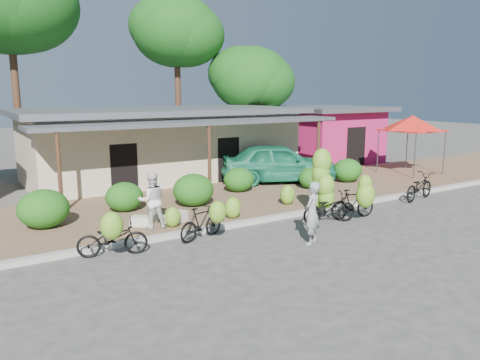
% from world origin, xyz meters
% --- Properties ---
extents(ground, '(100.00, 100.00, 0.00)m').
position_xyz_m(ground, '(0.00, 0.00, 0.00)').
color(ground, '#413E3C').
rests_on(ground, ground).
extents(sidewalk, '(60.00, 6.00, 0.12)m').
position_xyz_m(sidewalk, '(0.00, 5.00, 0.06)').
color(sidewalk, brown).
rests_on(sidewalk, ground).
extents(curb, '(60.00, 0.25, 0.15)m').
position_xyz_m(curb, '(0.00, 2.00, 0.07)').
color(curb, '#A8A399').
rests_on(curb, ground).
extents(shop_main, '(13.00, 8.50, 3.35)m').
position_xyz_m(shop_main, '(0.00, 10.93, 1.72)').
color(shop_main, beige).
rests_on(shop_main, ground).
extents(shop_pink, '(6.00, 6.00, 3.25)m').
position_xyz_m(shop_pink, '(10.50, 10.99, 1.67)').
color(shop_pink, '#B21B57').
rests_on(shop_pink, ground).
extents(tree_center_right, '(5.33, 5.22, 9.70)m').
position_xyz_m(tree_center_right, '(3.31, 16.61, 7.70)').
color(tree_center_right, '#472B1C').
rests_on(tree_center_right, ground).
extents(tree_near_right, '(5.00, 4.87, 6.85)m').
position_xyz_m(tree_near_right, '(7.31, 14.61, 5.00)').
color(tree_near_right, '#472B1C').
rests_on(tree_near_right, ground).
extents(hedge_0, '(1.49, 1.34, 1.16)m').
position_xyz_m(hedge_0, '(-6.41, 4.59, 0.70)').
color(hedge_0, '#1D5B14').
rests_on(hedge_0, sidewalk).
extents(hedge_1, '(1.27, 1.14, 0.99)m').
position_xyz_m(hedge_1, '(-3.74, 5.27, 0.62)').
color(hedge_1, '#1D5B14').
rests_on(hedge_1, sidewalk).
extents(hedge_2, '(1.47, 1.32, 1.15)m').
position_xyz_m(hedge_2, '(-1.41, 4.70, 0.69)').
color(hedge_2, '#1D5B14').
rests_on(hedge_2, sidewalk).
extents(hedge_3, '(1.26, 1.13, 0.98)m').
position_xyz_m(hedge_3, '(1.22, 5.88, 0.61)').
color(hedge_3, '#1D5B14').
rests_on(hedge_3, sidewalk).
extents(hedge_4, '(1.13, 1.01, 0.88)m').
position_xyz_m(hedge_4, '(4.14, 4.80, 0.56)').
color(hedge_4, '#1D5B14').
rests_on(hedge_4, sidewalk).
extents(hedge_5, '(1.34, 1.21, 1.05)m').
position_xyz_m(hedge_5, '(6.46, 5.06, 0.64)').
color(hedge_5, '#1D5B14').
rests_on(hedge_5, sidewalk).
extents(red_canopy, '(3.50, 3.50, 2.86)m').
position_xyz_m(red_canopy, '(10.73, 5.07, 2.61)').
color(red_canopy, '#59595E').
rests_on(red_canopy, sidewalk).
extents(bike_far_left, '(1.86, 1.40, 1.32)m').
position_xyz_m(bike_far_left, '(-5.35, 1.35, 0.54)').
color(bike_far_left, black).
rests_on(bike_far_left, ground).
extents(bike_left, '(1.65, 1.28, 1.21)m').
position_xyz_m(bike_left, '(-2.76, 1.36, 0.54)').
color(bike_left, black).
rests_on(bike_left, ground).
extents(bike_center, '(1.96, 1.34, 2.33)m').
position_xyz_m(bike_center, '(1.46, 1.03, 0.92)').
color(bike_center, black).
rests_on(bike_center, ground).
extents(bike_right, '(1.71, 1.29, 1.56)m').
position_xyz_m(bike_right, '(2.41, 0.57, 0.67)').
color(bike_right, black).
rests_on(bike_right, ground).
extents(bike_far_right, '(2.09, 1.11, 1.05)m').
position_xyz_m(bike_far_right, '(6.56, 1.35, 0.52)').
color(bike_far_right, black).
rests_on(bike_far_right, ground).
extents(loose_banana_a, '(0.49, 0.42, 0.61)m').
position_xyz_m(loose_banana_a, '(-3.14, 2.63, 0.43)').
color(loose_banana_a, '#83B72D').
rests_on(loose_banana_a, sidewalk).
extents(loose_banana_b, '(0.55, 0.47, 0.69)m').
position_xyz_m(loose_banana_b, '(-1.10, 2.52, 0.46)').
color(loose_banana_b, '#83B72D').
rests_on(loose_banana_b, sidewalk).
extents(loose_banana_c, '(0.56, 0.48, 0.70)m').
position_xyz_m(loose_banana_c, '(1.54, 3.08, 0.47)').
color(loose_banana_c, '#83B72D').
rests_on(loose_banana_c, sidewalk).
extents(sack_near, '(0.93, 0.78, 0.30)m').
position_xyz_m(sack_near, '(-2.87, 3.04, 0.27)').
color(sack_near, silver).
rests_on(sack_near, sidewalk).
extents(sack_far, '(0.82, 0.78, 0.28)m').
position_xyz_m(sack_far, '(-3.83, 3.23, 0.26)').
color(sack_far, silver).
rests_on(sack_far, sidewalk).
extents(vendor, '(0.75, 0.67, 1.73)m').
position_xyz_m(vendor, '(-0.42, -0.50, 0.87)').
color(vendor, gray).
rests_on(vendor, ground).
extents(bystander, '(0.93, 0.78, 1.70)m').
position_xyz_m(bystander, '(-3.69, 2.85, 0.97)').
color(bystander, white).
rests_on(bystander, sidewalk).
extents(teal_van, '(5.51, 3.96, 1.74)m').
position_xyz_m(teal_van, '(3.82, 6.68, 0.99)').
color(teal_van, '#1A7856').
rests_on(teal_van, sidewalk).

